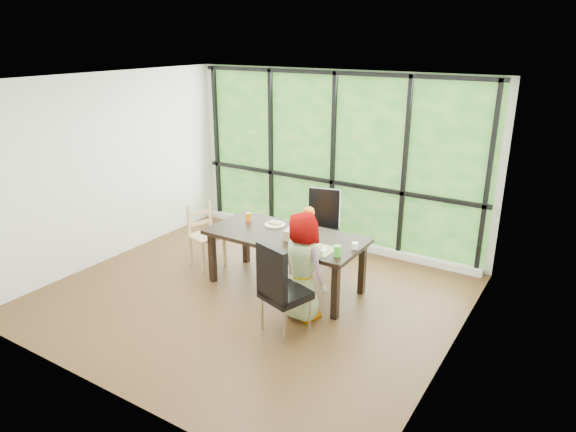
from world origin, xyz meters
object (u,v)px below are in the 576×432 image
at_px(chair_end_beech, 207,236).
at_px(child_older, 305,267).
at_px(plate_far, 275,225).
at_px(tissue_box, 291,235).
at_px(chair_interior_leather, 286,288).
at_px(green_cup, 337,251).
at_px(chair_window_leather, 321,228).
at_px(orange_cup, 248,217).
at_px(white_mug, 355,246).
at_px(child_toddler, 308,240).
at_px(dining_table, 286,261).
at_px(plate_near, 318,249).

distance_m(chair_end_beech, child_older, 2.02).
relative_size(plate_far, tissue_box, 1.79).
relative_size(chair_interior_leather, green_cup, 8.18).
distance_m(chair_window_leather, green_cup, 1.51).
bearing_deg(orange_cup, white_mug, -3.80).
distance_m(green_cup, white_mug, 0.32).
distance_m(child_toddler, orange_cup, 0.88).
bearing_deg(orange_cup, child_toddler, 31.24).
relative_size(dining_table, orange_cup, 16.89).
bearing_deg(orange_cup, plate_near, -15.50).
bearing_deg(green_cup, white_mug, 75.32).
distance_m(chair_window_leather, orange_cup, 1.09).
xyz_separation_m(plate_near, tissue_box, (-0.43, 0.08, 0.06)).
relative_size(child_toddler, green_cup, 7.23).
bearing_deg(white_mug, green_cup, -104.68).
height_order(orange_cup, tissue_box, tissue_box).
relative_size(child_older, plate_far, 4.76).
bearing_deg(orange_cup, chair_window_leather, 47.80).
bearing_deg(chair_interior_leather, green_cup, -97.51).
relative_size(dining_table, chair_interior_leather, 1.90).
bearing_deg(child_toddler, child_older, -42.76).
distance_m(chair_end_beech, child_toddler, 1.45).
xyz_separation_m(chair_end_beech, child_toddler, (1.33, 0.58, 0.03)).
bearing_deg(plate_near, orange_cup, 164.50).
relative_size(dining_table, white_mug, 25.53).
xyz_separation_m(chair_interior_leather, plate_near, (0.01, 0.70, 0.22)).
bearing_deg(plate_near, white_mug, 33.53).
bearing_deg(child_toddler, chair_interior_leather, -50.18).
bearing_deg(green_cup, orange_cup, 165.19).
xyz_separation_m(child_older, plate_far, (-0.91, 0.75, 0.10)).
bearing_deg(chair_window_leather, tissue_box, -96.16).
xyz_separation_m(plate_far, green_cup, (1.18, -0.48, 0.06)).
distance_m(child_toddler, white_mug, 1.14).
bearing_deg(green_cup, chair_window_leather, 125.84).
bearing_deg(chair_end_beech, green_cup, -79.50).
relative_size(chair_end_beech, child_older, 0.69).
bearing_deg(chair_interior_leather, child_toddler, -51.14).
relative_size(chair_interior_leather, tissue_box, 7.02).
bearing_deg(plate_near, dining_table, 160.60).
distance_m(chair_window_leather, tissue_box, 1.11).
distance_m(chair_end_beech, white_mug, 2.32).
xyz_separation_m(dining_table, child_toddler, (0.00, 0.57, 0.10)).
bearing_deg(dining_table, chair_interior_leather, -57.63).
distance_m(child_toddler, plate_far, 0.55).
distance_m(plate_near, tissue_box, 0.44).
bearing_deg(white_mug, child_older, -121.58).
distance_m(white_mug, tissue_box, 0.81).
relative_size(chair_end_beech, plate_near, 4.09).
bearing_deg(chair_interior_leather, white_mug, -94.29).
height_order(chair_window_leather, chair_end_beech, chair_window_leather).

